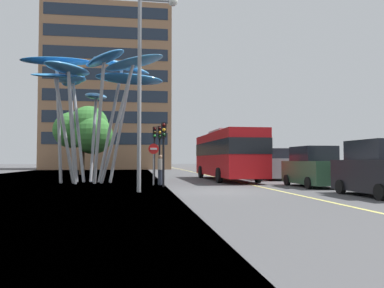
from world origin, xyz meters
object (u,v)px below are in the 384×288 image
at_px(traffic_light_kerb_far, 160,142).
at_px(street_lamp, 148,68).
at_px(traffic_light_island_mid, 155,142).
at_px(car_parked_mid, 313,168).
at_px(pedestrian, 160,170).
at_px(car_parked_near, 380,170).
at_px(no_entry_sign, 154,157).
at_px(car_side_street, 249,164).
at_px(leaf_sculpture, 96,80).
at_px(car_far_side, 232,164).
at_px(car_parked_far, 275,165).
at_px(red_bus, 227,153).
at_px(traffic_light_kerb_near, 164,140).

relative_size(traffic_light_kerb_far, street_lamp, 0.40).
distance_m(traffic_light_island_mid, car_parked_mid, 11.90).
distance_m(traffic_light_kerb_far, pedestrian, 2.55).
bearing_deg(car_parked_near, pedestrian, 134.31).
distance_m(pedestrian, no_entry_sign, 0.85).
bearing_deg(street_lamp, traffic_light_island_mid, 85.71).
bearing_deg(car_side_street, car_parked_mid, -92.66).
height_order(leaf_sculpture, car_parked_mid, leaf_sculpture).
height_order(car_side_street, car_far_side, car_side_street).
xyz_separation_m(traffic_light_kerb_far, traffic_light_island_mid, (-0.15, 3.78, 0.19)).
relative_size(car_side_street, no_entry_sign, 1.65).
xyz_separation_m(traffic_light_island_mid, car_side_street, (8.79, 5.50, -1.68)).
height_order(car_parked_far, pedestrian, car_parked_far).
xyz_separation_m(red_bus, no_entry_sign, (-5.43, -4.61, -0.36)).
xyz_separation_m(traffic_light_kerb_far, car_far_side, (8.60, 15.47, -1.57)).
height_order(traffic_light_island_mid, car_side_street, traffic_light_island_mid).
height_order(traffic_light_kerb_far, car_parked_mid, traffic_light_kerb_far).
xyz_separation_m(traffic_light_kerb_near, car_side_street, (8.63, 12.95, -1.40)).
height_order(car_parked_near, pedestrian, car_parked_near).
height_order(traffic_light_kerb_far, street_lamp, street_lamp).
height_order(leaf_sculpture, car_parked_near, leaf_sculpture).
bearing_deg(leaf_sculpture, pedestrian, -33.97).
bearing_deg(pedestrian, red_bus, 41.54).
relative_size(car_side_street, pedestrian, 2.26).
bearing_deg(leaf_sculpture, car_parked_near, -42.28).
bearing_deg(traffic_light_kerb_near, traffic_light_island_mid, 91.22).
distance_m(car_side_street, pedestrian, 14.14).
bearing_deg(leaf_sculpture, red_bus, 10.99).
distance_m(red_bus, pedestrian, 6.79).
bearing_deg(red_bus, street_lamp, -122.30).
bearing_deg(car_parked_far, pedestrian, -152.49).
xyz_separation_m(traffic_light_kerb_near, street_lamp, (-0.95, -3.11, 3.14)).
xyz_separation_m(leaf_sculpture, car_far_side, (12.65, 14.65, -5.57)).
distance_m(traffic_light_kerb_far, car_parked_far, 9.05).
distance_m(leaf_sculpture, car_parked_far, 13.86).
bearing_deg(traffic_light_kerb_near, car_parked_mid, -7.47).
bearing_deg(car_far_side, car_parked_near, -91.07).
distance_m(car_far_side, street_lamp, 24.65).
bearing_deg(traffic_light_island_mid, car_far_side, 53.17).
bearing_deg(traffic_light_island_mid, car_parked_far, -7.78).
distance_m(red_bus, street_lamp, 11.66).
relative_size(red_bus, traffic_light_kerb_near, 3.27).
relative_size(pedestrian, no_entry_sign, 0.73).
height_order(car_far_side, street_lamp, street_lamp).
xyz_separation_m(car_parked_near, car_side_street, (0.52, 19.53, 0.06)).
relative_size(traffic_light_kerb_far, no_entry_sign, 1.50).
relative_size(red_bus, car_parked_mid, 2.54).
relative_size(car_side_street, street_lamp, 0.44).
height_order(traffic_light_island_mid, no_entry_sign, traffic_light_island_mid).
xyz_separation_m(leaf_sculpture, car_parked_mid, (12.04, -5.54, -5.58)).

